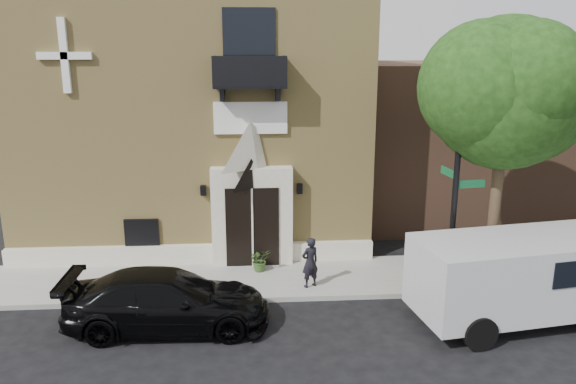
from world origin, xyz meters
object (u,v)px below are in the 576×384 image
object	(u,v)px
cargo_van	(530,275)
dumpster	(527,260)
pedestrian_near	(310,262)
black_sedan	(167,301)
street_sign	(456,187)
fire_hydrant	(417,276)

from	to	relation	value
cargo_van	dumpster	bearing A→B (deg)	54.67
dumpster	pedestrian_near	bearing A→B (deg)	165.13
cargo_van	pedestrian_near	world-z (taller)	cargo_van
black_sedan	pedestrian_near	world-z (taller)	pedestrian_near
black_sedan	cargo_van	size ratio (longest dim) A/B	0.87
dumpster	pedestrian_near	distance (m)	6.74
black_sedan	pedestrian_near	xyz separation A→B (m)	(3.89, 1.96, 0.16)
street_sign	dumpster	xyz separation A→B (m)	(2.69, 0.69, -2.51)
black_sedan	street_sign	bearing A→B (deg)	-78.40
cargo_van	street_sign	world-z (taller)	street_sign
black_sedan	fire_hydrant	bearing A→B (deg)	-75.93
cargo_van	fire_hydrant	size ratio (longest dim) A/B	7.81
black_sedan	pedestrian_near	bearing A→B (deg)	-62.27
cargo_van	street_sign	size ratio (longest dim) A/B	0.97
fire_hydrant	dumpster	world-z (taller)	dumpster
black_sedan	dumpster	world-z (taller)	black_sedan
black_sedan	dumpster	bearing A→B (deg)	-77.45
dumpster	black_sedan	bearing A→B (deg)	174.87
black_sedan	street_sign	xyz separation A→B (m)	(7.92, 1.50, 2.48)
cargo_van	fire_hydrant	xyz separation A→B (m)	(-2.40, 1.87, -0.77)
black_sedan	street_sign	world-z (taller)	street_sign
fire_hydrant	pedestrian_near	bearing A→B (deg)	174.07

